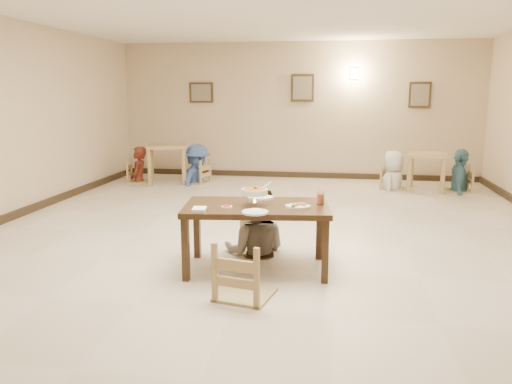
% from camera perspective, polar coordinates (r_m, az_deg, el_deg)
% --- Properties ---
extents(floor, '(10.00, 10.00, 0.00)m').
position_cam_1_polar(floor, '(6.60, 1.23, -5.44)').
color(floor, beige).
rests_on(floor, ground).
extents(wall_back, '(10.00, 0.00, 10.00)m').
position_cam_1_polar(wall_back, '(11.30, 4.79, 9.23)').
color(wall_back, '#CCB391').
rests_on(wall_back, floor).
extents(wall_front, '(10.00, 0.00, 10.00)m').
position_cam_1_polar(wall_front, '(1.58, -24.31, -4.44)').
color(wall_front, '#CCB391').
rests_on(wall_front, floor).
extents(baseboard_back, '(8.00, 0.06, 0.12)m').
position_cam_1_polar(baseboard_back, '(11.42, 4.66, 1.98)').
color(baseboard_back, black).
rests_on(baseboard_back, floor).
extents(picture_a, '(0.55, 0.04, 0.45)m').
position_cam_1_polar(picture_a, '(11.63, -6.28, 11.23)').
color(picture_a, '#362814').
rests_on(picture_a, wall_back).
extents(picture_b, '(0.50, 0.04, 0.60)m').
position_cam_1_polar(picture_b, '(11.25, 5.33, 11.76)').
color(picture_b, '#362814').
rests_on(picture_b, wall_back).
extents(picture_c, '(0.45, 0.04, 0.55)m').
position_cam_1_polar(picture_c, '(11.35, 18.22, 10.49)').
color(picture_c, '#362814').
rests_on(picture_c, wall_back).
extents(wall_sconce, '(0.16, 0.05, 0.22)m').
position_cam_1_polar(wall_sconce, '(11.24, 11.12, 13.13)').
color(wall_sconce, '#FFD88C').
rests_on(wall_sconce, wall_back).
extents(main_table, '(1.63, 1.04, 0.72)m').
position_cam_1_polar(main_table, '(5.35, 0.06, -2.33)').
color(main_table, '#362211').
rests_on(main_table, floor).
extents(chair_far, '(0.42, 0.42, 0.89)m').
position_cam_1_polar(chair_far, '(6.03, -0.14, -2.70)').
color(chair_far, tan).
rests_on(chair_far, floor).
extents(chair_near, '(0.50, 0.50, 1.06)m').
position_cam_1_polar(chair_near, '(4.67, -1.30, -5.81)').
color(chair_near, tan).
rests_on(chair_near, floor).
extents(main_diner, '(0.80, 0.64, 1.61)m').
position_cam_1_polar(main_diner, '(5.88, -0.06, 0.54)').
color(main_diner, gray).
rests_on(main_diner, floor).
extents(curry_warmer, '(0.31, 0.28, 0.25)m').
position_cam_1_polar(curry_warmer, '(5.29, -0.16, 0.02)').
color(curry_warmer, silver).
rests_on(curry_warmer, main_table).
extents(rice_plate_far, '(0.31, 0.31, 0.07)m').
position_cam_1_polar(rice_plate_far, '(5.66, 0.47, -0.59)').
color(rice_plate_far, white).
rests_on(rice_plate_far, main_table).
extents(rice_plate_near, '(0.26, 0.26, 0.06)m').
position_cam_1_polar(rice_plate_near, '(4.97, -0.11, -2.29)').
color(rice_plate_near, white).
rests_on(rice_plate_near, main_table).
extents(fried_plate, '(0.26, 0.26, 0.06)m').
position_cam_1_polar(fried_plate, '(5.23, 4.79, -1.57)').
color(fried_plate, white).
rests_on(fried_plate, main_table).
extents(chili_dish, '(0.11, 0.11, 0.02)m').
position_cam_1_polar(chili_dish, '(5.21, -3.37, -1.69)').
color(chili_dish, white).
rests_on(chili_dish, main_table).
extents(napkin_cutlery, '(0.18, 0.27, 0.03)m').
position_cam_1_polar(napkin_cutlery, '(5.10, -6.45, -1.98)').
color(napkin_cutlery, white).
rests_on(napkin_cutlery, main_table).
extents(drink_glass, '(0.08, 0.08, 0.15)m').
position_cam_1_polar(drink_glass, '(5.38, 7.38, -0.71)').
color(drink_glass, white).
rests_on(drink_glass, main_table).
extents(bg_table_left, '(1.04, 1.04, 0.82)m').
position_cam_1_polar(bg_table_left, '(10.78, -10.14, 4.62)').
color(bg_table_left, tan).
rests_on(bg_table_left, floor).
extents(bg_table_right, '(0.87, 0.87, 0.73)m').
position_cam_1_polar(bg_table_right, '(10.35, 19.00, 3.44)').
color(bg_table_right, tan).
rests_on(bg_table_right, floor).
extents(bg_chair_ll, '(0.43, 0.43, 0.92)m').
position_cam_1_polar(bg_chair_ll, '(11.01, -13.32, 3.46)').
color(bg_chair_ll, tan).
rests_on(bg_chair_ll, floor).
extents(bg_chair_lr, '(0.45, 0.45, 0.95)m').
position_cam_1_polar(bg_chair_lr, '(10.65, -6.77, 3.53)').
color(bg_chair_lr, tan).
rests_on(bg_chair_lr, floor).
extents(bg_chair_rl, '(0.44, 0.44, 0.94)m').
position_cam_1_polar(bg_chair_rl, '(10.33, 15.46, 2.92)').
color(bg_chair_rl, tan).
rests_on(bg_chair_rl, floor).
extents(bg_chair_rr, '(0.44, 0.44, 0.95)m').
position_cam_1_polar(bg_chair_rr, '(10.50, 22.33, 2.62)').
color(bg_chair_rr, tan).
rests_on(bg_chair_rr, floor).
extents(bg_diner_a, '(0.44, 0.60, 1.53)m').
position_cam_1_polar(bg_diner_a, '(10.97, -13.39, 5.06)').
color(bg_diner_a, '#5F2216').
rests_on(bg_diner_a, floor).
extents(bg_diner_b, '(0.76, 1.15, 1.66)m').
position_cam_1_polar(bg_diner_b, '(10.61, -6.81, 5.43)').
color(bg_diner_b, '#405D9A').
rests_on(bg_diner_b, floor).
extents(bg_diner_c, '(0.72, 0.87, 1.53)m').
position_cam_1_polar(bg_diner_c, '(10.29, 15.55, 4.55)').
color(bg_diner_c, silver).
rests_on(bg_diner_c, floor).
extents(bg_diner_d, '(0.58, 1.04, 1.67)m').
position_cam_1_polar(bg_diner_d, '(10.45, 22.48, 4.59)').
color(bg_diner_d, teal).
rests_on(bg_diner_d, floor).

